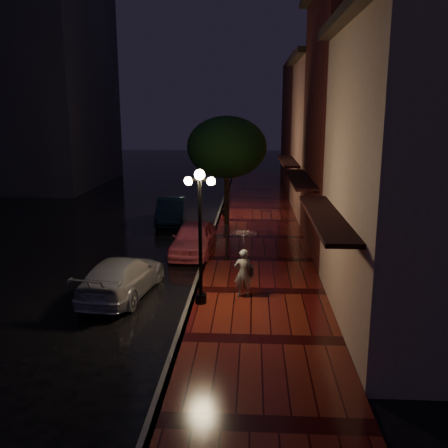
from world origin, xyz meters
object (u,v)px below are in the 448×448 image
at_px(pink_car, 194,238).
at_px(silver_car, 122,277).
at_px(street_tree, 227,149).
at_px(parking_meter, 227,239).
at_px(woman_with_umbrella, 243,253).
at_px(navy_car, 171,211).
at_px(streetlamp_far, 225,174).
at_px(streetlamp_near, 200,229).

distance_m(pink_car, silver_car, 5.49).
bearing_deg(silver_car, street_tree, -100.02).
height_order(street_tree, parking_meter, street_tree).
bearing_deg(street_tree, pink_car, -103.84).
bearing_deg(pink_car, silver_car, -106.69).
bearing_deg(woman_with_umbrella, navy_car, -76.20).
distance_m(streetlamp_far, silver_car, 13.52).
height_order(navy_car, silver_car, navy_car).
bearing_deg(navy_car, woman_with_umbrella, -75.39).
height_order(streetlamp_near, woman_with_umbrella, streetlamp_near).
bearing_deg(parking_meter, silver_car, -126.11).
bearing_deg(silver_car, streetlamp_far, -95.22).
bearing_deg(silver_car, navy_car, -82.42).
bearing_deg(streetlamp_far, parking_meter, -86.46).
xyz_separation_m(silver_car, woman_with_umbrella, (4.14, -0.26, 0.99)).
distance_m(streetlamp_near, silver_car, 3.52).
relative_size(pink_car, parking_meter, 2.83).
bearing_deg(streetlamp_near, silver_car, 161.82).
xyz_separation_m(streetlamp_far, pink_car, (-0.95, -7.91, -1.88)).
height_order(streetlamp_near, navy_car, streetlamp_near).
bearing_deg(pink_car, woman_with_umbrella, -64.16).
height_order(streetlamp_far, street_tree, street_tree).
distance_m(navy_car, silver_car, 11.27).
bearing_deg(streetlamp_far, navy_car, -148.32).
xyz_separation_m(pink_car, woman_with_umbrella, (2.29, -5.43, 0.94)).
relative_size(navy_car, woman_with_umbrella, 1.91).
xyz_separation_m(streetlamp_near, silver_car, (-2.79, 0.92, -1.93)).
distance_m(streetlamp_near, woman_with_umbrella, 1.77).
xyz_separation_m(street_tree, parking_meter, (0.31, -6.20, -3.19)).
bearing_deg(woman_with_umbrella, street_tree, -90.60).
relative_size(streetlamp_far, navy_car, 0.99).
bearing_deg(streetlamp_near, street_tree, 88.65).
bearing_deg(silver_car, pink_car, -102.80).
xyz_separation_m(street_tree, navy_car, (-3.20, 1.19, -3.53)).
bearing_deg(streetlamp_far, woman_with_umbrella, -84.26).
distance_m(pink_car, woman_with_umbrella, 5.96).
xyz_separation_m(street_tree, pink_car, (-1.21, -4.91, -3.53)).
bearing_deg(street_tree, woman_with_umbrella, -84.02).
distance_m(streetlamp_far, parking_meter, 9.36).
height_order(streetlamp_near, parking_meter, streetlamp_near).
xyz_separation_m(pink_car, parking_meter, (1.52, -1.30, 0.33)).
bearing_deg(silver_car, woman_with_umbrella, -176.72).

